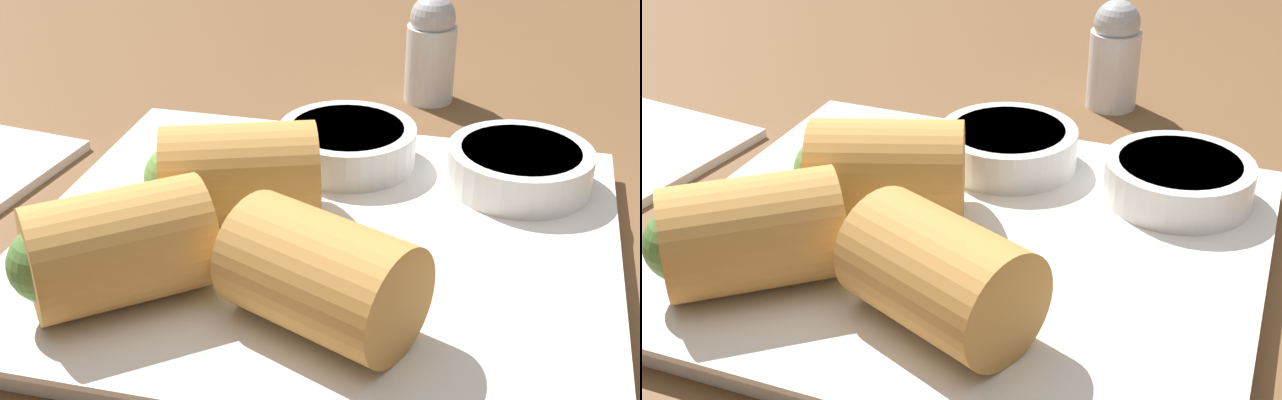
{
  "view_description": "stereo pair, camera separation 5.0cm",
  "coord_description": "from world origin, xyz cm",
  "views": [
    {
      "loc": [
        12.63,
        -38.84,
        26.87
      ],
      "look_at": [
        3.58,
        -1.68,
        5.58
      ],
      "focal_mm": 50.0,
      "sensor_mm": 36.0,
      "label": 1
    },
    {
      "loc": [
        17.41,
        -37.34,
        26.87
      ],
      "look_at": [
        3.58,
        -1.68,
        5.58
      ],
      "focal_mm": 50.0,
      "sensor_mm": 36.0,
      "label": 2
    }
  ],
  "objects": [
    {
      "name": "salt_shaker",
      "position": [
        6.08,
        20.95,
        5.8
      ],
      "size": [
        3.51,
        3.51,
        7.65
      ],
      "color": "silver",
      "rests_on": "table_surface"
    },
    {
      "name": "roll_front_right",
      "position": [
        -1.24,
        -1.12,
        6.1
      ],
      "size": [
        9.18,
        7.52,
        5.2
      ],
      "color": "#D19347",
      "rests_on": "serving_plate"
    },
    {
      "name": "dipping_bowl_near",
      "position": [
        3.13,
        6.82,
        4.72
      ],
      "size": [
        7.96,
        7.96,
        2.23
      ],
      "color": "white",
      "rests_on": "serving_plate"
    },
    {
      "name": "roll_front_left",
      "position": [
        4.99,
        -8.71,
        6.1
      ],
      "size": [
        9.23,
        7.87,
        5.2
      ],
      "color": "#D19347",
      "rests_on": "serving_plate"
    },
    {
      "name": "table_surface",
      "position": [
        0.0,
        0.0,
        1.0
      ],
      "size": [
        180.0,
        140.0,
        2.0
      ],
      "color": "brown",
      "rests_on": "ground"
    },
    {
      "name": "dipping_bowl_far",
      "position": [
        12.96,
        6.2,
        4.72
      ],
      "size": [
        7.96,
        7.96,
        2.23
      ],
      "color": "white",
      "rests_on": "serving_plate"
    },
    {
      "name": "roll_back_left",
      "position": [
        -4.12,
        -9.11,
        6.1
      ],
      "size": [
        9.34,
        8.93,
        5.2
      ],
      "color": "#D19347",
      "rests_on": "serving_plate"
    },
    {
      "name": "serving_plate",
      "position": [
        3.58,
        -1.68,
        2.76
      ],
      "size": [
        29.37,
        26.37,
        1.5
      ],
      "color": "white",
      "rests_on": "table_surface"
    }
  ]
}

